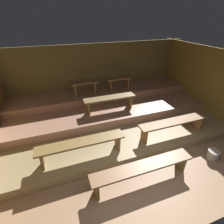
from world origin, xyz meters
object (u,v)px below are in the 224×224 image
(bench_floor_center, at_px, (143,168))
(bench_lower_right, at_px, (174,123))
(bench_upper_right, at_px, (119,81))
(bench_middle_center, at_px, (110,100))
(bench_lower_left, at_px, (82,144))
(bench_upper_left, at_px, (85,85))
(pail_floor, at_px, (213,155))

(bench_floor_center, bearing_deg, bench_lower_right, 32.74)
(bench_upper_right, bearing_deg, bench_middle_center, -125.29)
(bench_middle_center, bearing_deg, bench_upper_right, 54.71)
(bench_lower_right, bearing_deg, bench_lower_left, 180.00)
(bench_upper_right, bearing_deg, bench_lower_left, -127.22)
(bench_middle_center, relative_size, bench_upper_left, 1.81)
(bench_floor_center, bearing_deg, pail_floor, -0.59)
(bench_lower_right, distance_m, bench_upper_right, 2.54)
(bench_upper_right, xyz_separation_m, pail_floor, (1.18, -3.33, -0.90))
(bench_upper_left, bearing_deg, bench_middle_center, -59.29)
(bench_lower_right, relative_size, bench_upper_left, 2.22)
(bench_floor_center, xyz_separation_m, bench_upper_left, (-0.47, 3.31, 0.66))
(bench_floor_center, height_order, bench_upper_left, bench_upper_left)
(bench_lower_right, xyz_separation_m, pail_floor, (0.58, -0.90, -0.47))
(bench_floor_center, xyz_separation_m, bench_lower_right, (1.37, 0.88, 0.23))
(bench_lower_left, distance_m, pail_floor, 3.19)
(bench_lower_left, relative_size, bench_middle_center, 1.23)
(bench_lower_right, distance_m, bench_middle_center, 1.96)
(bench_lower_left, relative_size, pail_floor, 6.94)
(bench_floor_center, xyz_separation_m, bench_middle_center, (0.09, 2.36, 0.46))
(pail_floor, bearing_deg, bench_middle_center, 127.98)
(bench_floor_center, height_order, bench_upper_right, bench_upper_right)
(bench_lower_left, xyz_separation_m, bench_middle_center, (1.17, 1.47, 0.23))
(bench_middle_center, bearing_deg, pail_floor, -52.02)
(bench_floor_center, distance_m, bench_lower_left, 1.41)
(bench_floor_center, height_order, bench_middle_center, bench_middle_center)
(bench_lower_left, bearing_deg, bench_lower_right, 0.00)
(bench_lower_left, bearing_deg, bench_upper_left, 75.99)
(bench_lower_left, bearing_deg, bench_upper_right, 52.78)
(bench_lower_right, bearing_deg, pail_floor, -57.33)
(bench_upper_left, relative_size, pail_floor, 3.13)
(bench_upper_left, relative_size, bench_upper_right, 1.00)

